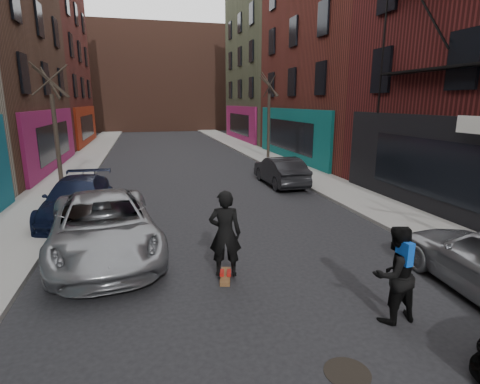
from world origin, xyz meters
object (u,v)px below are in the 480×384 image
tree_right_far (269,108)px  parked_right_end (280,171)px  parked_left_far (104,226)px  skateboarder (225,233)px  pedestrian (395,274)px  skateboard (226,276)px  manhole (347,373)px  tree_left_far (54,114)px  parked_left_end (77,199)px

tree_right_far → parked_right_end: 9.00m
parked_left_far → parked_right_end: 10.15m
parked_left_far → parked_right_end: bearing=35.3°
skateboarder → pedestrian: bearing=151.9°
pedestrian → parked_left_far: bearing=-44.9°
skateboard → manhole: (1.12, -3.47, -0.04)m
parked_left_far → tree_right_far: bearing=50.3°
pedestrian → parked_right_end: bearing=-104.8°
skateboarder → pedestrian: 3.55m
tree_left_far → skateboarder: (5.58, -11.33, -2.29)m
parked_left_far → manhole: parked_left_far is taller
tree_right_far → parked_left_far: 18.15m
skateboarder → pedestrian: (2.62, -2.39, -0.17)m
tree_right_far → parked_left_far: size_ratio=1.20×
tree_left_far → parked_left_far: tree_left_far is taller
parked_left_far → parked_left_end: bearing=101.1°
parked_right_end → manhole: parked_right_end is taller
tree_left_far → pedestrian: 16.17m
tree_right_far → tree_left_far: bearing=-154.2°
tree_right_far → parked_left_far: tree_right_far is taller
parked_right_end → parked_left_end: bearing=20.6°
pedestrian → manhole: size_ratio=2.62×
tree_left_far → manhole: tree_left_far is taller
parked_right_end → skateboarder: skateboarder is taller
parked_left_end → skateboard: 7.02m
skateboard → parked_left_far: bearing=156.2°
tree_right_far → pedestrian: (-4.20, -19.72, -2.61)m
skateboarder → manhole: bearing=122.1°
parked_left_far → manhole: (3.91, -5.66, -0.78)m
parked_left_end → skateboard: parked_left_end is taller
parked_right_end → manhole: size_ratio=5.99×
parked_right_end → pedestrian: 11.64m
pedestrian → manhole: pedestrian is taller
pedestrian → skateboarder: bearing=-47.0°
parked_left_end → manhole: parked_left_end is taller
tree_left_far → parked_left_far: 9.91m
manhole → parked_left_end: bearing=118.9°
pedestrian → manhole: 2.07m
tree_left_far → pedestrian: size_ratio=3.55×
tree_right_far → skateboarder: 18.79m
skateboard → manhole: skateboard is taller
tree_right_far → skateboarder: tree_right_far is taller
manhole → parked_right_end: bearing=74.2°
skateboard → manhole: size_ratio=1.14×
tree_left_far → pedestrian: tree_left_far is taller
manhole → tree_left_far: bearing=114.3°
skateboard → parked_right_end: bearing=77.0°
skateboarder → pedestrian: skateboarder is taller
tree_left_far → tree_right_far: size_ratio=0.96×
parked_left_end → pedestrian: 10.48m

